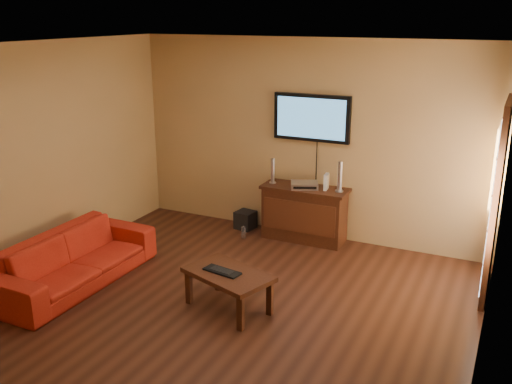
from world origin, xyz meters
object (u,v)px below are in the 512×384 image
Objects in this scene: av_receiver at (304,185)px; coffee_table at (228,278)px; bottle at (243,232)px; media_console at (304,213)px; speaker_left at (273,172)px; game_console at (326,182)px; television at (312,118)px; subwoofer at (245,220)px; keyboard at (222,271)px; speaker_right at (340,178)px; sofa at (74,251)px.

coffee_table is at bearing -114.03° from av_receiver.
bottle is (-0.77, -0.30, -0.70)m from av_receiver.
media_console is at bearing 23.52° from bottle.
av_receiver is (0.03, 2.12, 0.43)m from coffee_table.
speaker_left is 0.76m from game_console.
television reaches higher than subwoofer.
media_console is 2.18m from keyboard.
media_console is 0.73m from speaker_right.
media_console is 3.35× the size of speaker_left.
game_console is (0.29, -0.16, -0.81)m from television.
game_console is (0.31, 2.18, 0.50)m from coffee_table.
keyboard is (-0.06, -0.02, 0.07)m from coffee_table.
speaker_left reaches higher than coffee_table.
av_receiver is 0.30m from game_console.
keyboard reaches higher than coffee_table.
av_receiver is at bearing 21.49° from bottle.
game_console is at bearing -41.64° from sofa.
speaker_right is at bearing 15.89° from bottle.
av_receiver is at bearing -83.89° from media_console.
speaker_left is at bearing 175.29° from game_console.
coffee_table is at bearing -67.86° from bottle.
game_console reaches higher than av_receiver.
bottle is at bearing -145.91° from television.
speaker_left is (-0.45, 2.15, 0.55)m from coffee_table.
coffee_table is 4.85× the size of game_console.
speaker_right reaches higher than game_console.
av_receiver is (0.00, -0.03, 0.41)m from media_console.
av_receiver is 0.84× the size of keyboard.
speaker_left is 1.86× the size of bottle.
media_console is 0.89m from bottle.
subwoofer is 0.60× the size of keyboard.
subwoofer is 0.40m from bottle.
media_console is 1.13× the size of coffee_table.
subwoofer is at bearing 112.14° from coffee_table.
speaker_left is at bearing -178.60° from speaker_right.
keyboard reaches higher than bottle.
coffee_table is at bearing -90.64° from television.
av_receiver is at bearing 4.38° from subwoofer.
game_console is at bearing 5.61° from media_console.
speaker_left reaches higher than bottle.
av_receiver reaches higher than media_console.
speaker_right is 1.54m from bottle.
bottle is at bearing 110.28° from keyboard.
game_console is 0.84× the size of subwoofer.
game_console is (0.28, 0.06, 0.07)m from av_receiver.
sofa is at bearing -173.08° from coffee_table.
media_console is 0.71m from speaker_left.
speaker_left is 0.95m from speaker_right.
television is at bearing 90.00° from media_console.
coffee_table reaches higher than bottle.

